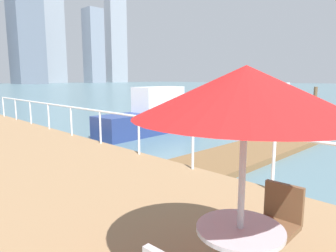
{
  "coord_description": "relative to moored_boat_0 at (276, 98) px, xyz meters",
  "views": [
    {
      "loc": [
        -8.33,
        3.78,
        2.48
      ],
      "look_at": [
        -1.17,
        11.06,
        0.87
      ],
      "focal_mm": 32.41,
      "sensor_mm": 36.0,
      "label": 1
    }
  ],
  "objects": [
    {
      "name": "ground_plane",
      "position": [
        -17.53,
        3.63,
        -0.77
      ],
      "size": [
        300.0,
        300.0,
        0.0
      ],
      "primitive_type": "plane",
      "color": "slate"
    },
    {
      "name": "floating_dock",
      "position": [
        -13.68,
        -7.57,
        -0.68
      ],
      "size": [
        14.71,
        2.0,
        0.18
      ],
      "primitive_type": "cube",
      "color": "brown",
      "rests_on": "ground_plane"
    },
    {
      "name": "boardwalk_railing",
      "position": [
        -20.68,
        -8.14,
        0.49
      ],
      "size": [
        0.06,
        27.48,
        1.08
      ],
      "color": "white",
      "rests_on": "boardwalk"
    },
    {
      "name": "dock_piling_0",
      "position": [
        -2.59,
        -4.3,
        0.17
      ],
      "size": [
        0.25,
        0.25,
        1.88
      ],
      "primitive_type": "cylinder",
      "color": "brown",
      "rests_on": "ground_plane"
    },
    {
      "name": "moored_boat_0",
      "position": [
        0.0,
        0.0,
        0.0
      ],
      "size": [
        6.57,
        2.18,
        2.1
      ],
      "color": "#1E6B8C",
      "rests_on": "ground_plane"
    },
    {
      "name": "moored_boat_2",
      "position": [
        -8.78,
        -2.87,
        0.06
      ],
      "size": [
        4.64,
        2.27,
        2.29
      ],
      "color": "white",
      "rests_on": "ground_plane"
    },
    {
      "name": "moored_boat_4",
      "position": [
        -16.63,
        -2.27,
        0.01
      ],
      "size": [
        5.78,
        1.81,
        2.09
      ],
      "color": "navy",
      "rests_on": "ground_plane"
    },
    {
      "name": "cafe_table_round",
      "position": [
        -23.58,
        -11.22,
        0.3
      ],
      "size": [
        0.8,
        0.8,
        0.74
      ],
      "color": "#ADADB2",
      "rests_on": "boardwalk"
    },
    {
      "name": "patio_umbrella",
      "position": [
        -23.58,
        -11.22,
        1.6
      ],
      "size": [
        1.95,
        1.95,
        2.19
      ],
      "color": "#B2B2B7",
      "rests_on": "boardwalk"
    },
    {
      "name": "cafe_chair_0",
      "position": [
        -22.73,
        -11.18,
        0.16
      ],
      "size": [
        0.49,
        0.46,
        0.9
      ],
      "color": "brown",
      "rests_on": "boardwalk"
    },
    {
      "name": "skyline_tower_4",
      "position": [
        25.76,
        128.07,
        18.78
      ],
      "size": [
        12.54,
        12.04,
        39.1
      ],
      "primitive_type": "cube",
      "rotation": [
        0.0,
        0.0,
        0.06
      ],
      "color": "slate",
      "rests_on": "ground_plane"
    },
    {
      "name": "skyline_tower_5",
      "position": [
        43.14,
        144.15,
        30.66
      ],
      "size": [
        13.56,
        9.41,
        62.85
      ],
      "primitive_type": "cube",
      "rotation": [
        0.0,
        0.0,
        0.05
      ],
      "color": "#8C939E",
      "rests_on": "ground_plane"
    },
    {
      "name": "skyline_tower_6",
      "position": [
        63.7,
        136.03,
        18.81
      ],
      "size": [
        8.38,
        9.26,
        39.15
      ],
      "primitive_type": "cube",
      "rotation": [
        0.0,
        0.0,
        0.0
      ],
      "color": "gray",
      "rests_on": "ground_plane"
    },
    {
      "name": "skyline_tower_7",
      "position": [
        84.55,
        144.64,
        38.75
      ],
      "size": [
        11.49,
        7.79,
        79.02
      ],
      "primitive_type": "cube",
      "rotation": [
        0.0,
        0.0,
        -0.05
      ],
      "color": "#8C939E",
      "rests_on": "ground_plane"
    }
  ]
}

